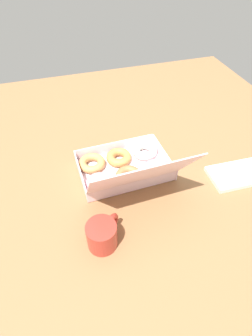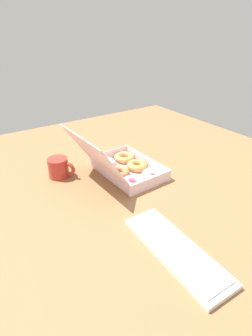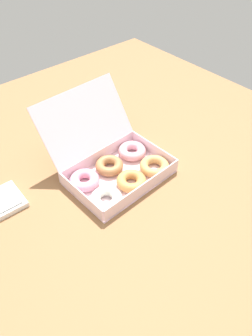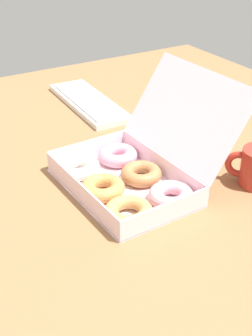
{
  "view_description": "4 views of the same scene",
  "coord_description": "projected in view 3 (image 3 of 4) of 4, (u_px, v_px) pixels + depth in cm",
  "views": [
    {
      "loc": [
        22.5,
        70.92,
        74.81
      ],
      "look_at": [
        1.76,
        1.7,
        2.43
      ],
      "focal_mm": 28.0,
      "sensor_mm": 36.0,
      "label": 1
    },
    {
      "loc": [
        -89.06,
        62.74,
        62.85
      ],
      "look_at": [
        -0.09,
        3.11,
        4.54
      ],
      "focal_mm": 28.0,
      "sensor_mm": 36.0,
      "label": 2
    },
    {
      "loc": [
        -50.04,
        -63.51,
        81.98
      ],
      "look_at": [
        5.05,
        0.12,
        2.84
      ],
      "focal_mm": 35.0,
      "sensor_mm": 36.0,
      "label": 3
    },
    {
      "loc": [
        84.04,
        -47.68,
        60.91
      ],
      "look_at": [
        0.76,
        1.99,
        4.23
      ],
      "focal_mm": 50.0,
      "sensor_mm": 36.0,
      "label": 4
    }
  ],
  "objects": [
    {
      "name": "donut_box",
      "position": [
        116.0,
        168.0,
        1.15
      ],
      "size": [
        36.55,
        38.74,
        24.98
      ],
      "color": "white",
      "rests_on": "ground_plane"
    },
    {
      "name": "coffee_mug",
      "position": [
        103.0,
        115.0,
        1.36
      ],
      "size": [
        11.57,
        10.87,
        9.3
      ],
      "color": "#B33429",
      "rests_on": "ground_plane"
    },
    {
      "name": "ground_plane",
      "position": [
        115.0,
        182.0,
        1.16
      ],
      "size": [
        180.0,
        180.0,
        2.0
      ],
      "primitive_type": "cube",
      "color": "#936640"
    }
  ]
}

